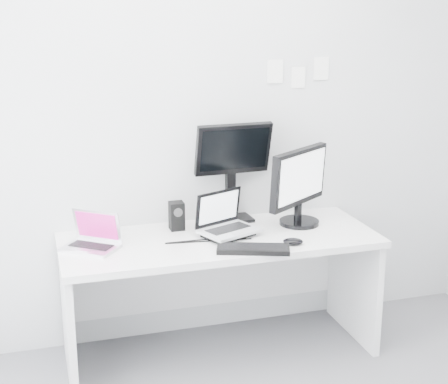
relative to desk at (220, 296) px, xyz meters
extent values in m
plane|color=silver|center=(0.00, 0.35, 0.99)|extent=(3.60, 0.00, 3.60)
cube|color=white|center=(0.00, 0.00, 0.00)|extent=(1.80, 0.70, 0.73)
cube|color=silver|center=(-0.73, 0.01, 0.47)|extent=(0.36, 0.34, 0.21)
cube|color=black|center=(-0.20, 0.20, 0.45)|extent=(0.09, 0.09, 0.17)
cube|color=silver|center=(0.06, -0.01, 0.50)|extent=(0.38, 0.35, 0.26)
cube|color=black|center=(0.16, 0.27, 0.68)|extent=(0.47, 0.19, 0.63)
cube|color=black|center=(0.53, 0.09, 0.60)|extent=(0.57, 0.50, 0.48)
cube|color=black|center=(0.11, -0.27, 0.38)|extent=(0.41, 0.26, 0.03)
ellipsoid|color=black|center=(0.35, -0.24, 0.38)|extent=(0.13, 0.11, 0.04)
cube|color=white|center=(0.45, 0.34, 1.26)|extent=(0.10, 0.00, 0.14)
cube|color=white|center=(0.60, 0.34, 1.22)|extent=(0.09, 0.00, 0.13)
cube|color=white|center=(0.75, 0.34, 1.26)|extent=(0.10, 0.00, 0.14)
camera|label=1|loc=(-1.00, -3.45, 1.64)|focal=53.51mm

